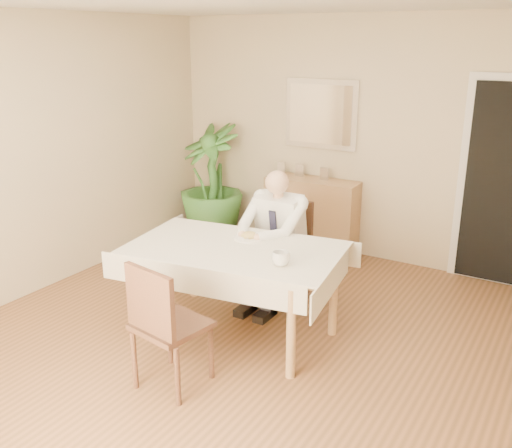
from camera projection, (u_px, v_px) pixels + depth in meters
The scene contains 17 objects.
room at pixel (231, 191), 4.12m from camera, with size 5.00×5.02×2.60m.
doorway at pixel (509, 186), 5.45m from camera, with size 0.96×0.07×2.10m.
mirror at pixel (321, 114), 6.27m from camera, with size 0.86×0.04×0.76m.
dining_table at pixel (235, 257), 4.61m from camera, with size 1.86×1.27×0.75m.
chair_far at pixel (286, 242), 5.37m from camera, with size 0.45×0.45×0.91m.
chair_near at pixel (163, 320), 3.86m from camera, with size 0.51×0.51×0.95m.
seated_man at pixel (271, 234), 5.08m from camera, with size 0.48×0.72×1.24m.
plate at pixel (249, 238), 4.77m from camera, with size 0.26×0.26×0.02m, color white.
food at pixel (249, 235), 4.76m from camera, with size 0.14×0.14×0.06m, color olive.
knife at pixel (250, 239), 4.70m from camera, with size 0.01×0.01×0.13m, color silver.
fork at pixel (241, 237), 4.74m from camera, with size 0.01×0.01×0.13m, color silver.
coffee_mug at pixel (281, 259), 4.20m from camera, with size 0.13×0.13×0.11m, color white.
sideboard at pixel (312, 215), 6.50m from camera, with size 1.06×0.36×0.84m, color #A1794A.
photo_frame_left at pixel (281, 168), 6.60m from camera, with size 0.10×0.02×0.14m, color silver.
photo_frame_center at pixel (299, 170), 6.48m from camera, with size 0.10×0.02×0.14m, color silver.
photo_frame_right at pixel (324, 174), 6.32m from camera, with size 0.10×0.02×0.14m, color silver.
potted_palm at pixel (211, 182), 6.86m from camera, with size 0.78×0.78×1.39m, color #2B5920.
Camera 1 is at (2.23, -3.31, 2.36)m, focal length 40.00 mm.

